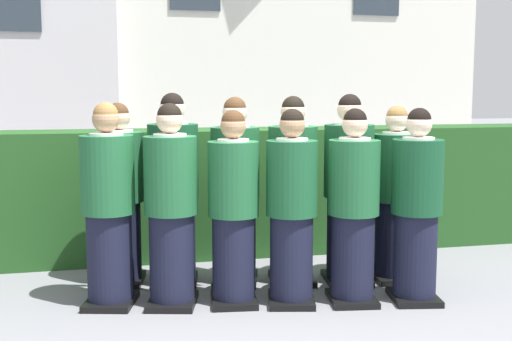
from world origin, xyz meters
name	(u,v)px	position (x,y,z in m)	size (l,w,h in m)	color
ground_plane	(264,303)	(0.00, 0.00, 0.00)	(60.00, 60.00, 0.00)	slate
student_front_row_0	(108,210)	(-1.21, 0.24, 0.78)	(0.48, 0.56, 1.63)	black
student_front_row_1	(171,210)	(-0.73, 0.13, 0.77)	(0.48, 0.54, 1.62)	black
student_front_row_2	(233,213)	(-0.24, 0.06, 0.75)	(0.41, 0.52, 1.57)	black
student_front_row_3	(292,212)	(0.21, -0.04, 0.75)	(0.45, 0.52, 1.58)	black
student_front_row_4	(353,211)	(0.71, -0.12, 0.75)	(0.43, 0.53, 1.58)	black
student_front_row_5	(416,210)	(1.22, -0.21, 0.75)	(0.44, 0.51, 1.58)	black
student_rear_row_0	(120,198)	(-1.11, 0.83, 0.77)	(0.45, 0.54, 1.61)	black
student_rear_row_1	(174,194)	(-0.65, 0.70, 0.81)	(0.47, 0.55, 1.70)	black
student_rear_row_2	(235,195)	(-0.11, 0.63, 0.79)	(0.49, 0.56, 1.66)	black
student_rear_row_3	(292,195)	(0.39, 0.53, 0.80)	(0.45, 0.53, 1.67)	black
student_rear_row_4	(348,193)	(0.87, 0.42, 0.80)	(0.45, 0.56, 1.69)	black
student_rear_row_5	(395,198)	(1.31, 0.38, 0.75)	(0.42, 0.49, 1.58)	black
hedge	(226,191)	(0.00, 1.72, 0.66)	(9.53, 0.70, 1.31)	#214C1E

